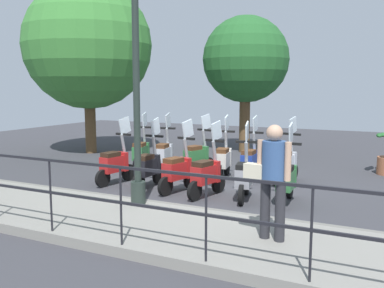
% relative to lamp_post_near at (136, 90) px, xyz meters
% --- Properties ---
extents(ground_plane, '(28.00, 28.00, 0.00)m').
position_rel_lamp_post_near_xyz_m(ground_plane, '(2.40, -0.30, -2.17)').
color(ground_plane, '#38383D').
extents(promenade_walkway, '(2.20, 20.00, 0.15)m').
position_rel_lamp_post_near_xyz_m(promenade_walkway, '(-0.75, -0.30, -2.10)').
color(promenade_walkway, gray).
rests_on(promenade_walkway, ground_plane).
extents(fence_railing, '(0.04, 16.03, 1.07)m').
position_rel_lamp_post_near_xyz_m(fence_railing, '(-1.80, -0.30, -1.28)').
color(fence_railing, black).
rests_on(fence_railing, promenade_walkway).
extents(lamp_post_near, '(0.26, 0.90, 4.54)m').
position_rel_lamp_post_near_xyz_m(lamp_post_near, '(0.00, 0.00, 0.00)').
color(lamp_post_near, '#232D28').
rests_on(lamp_post_near, promenade_walkway).
extents(pedestrian_with_bag, '(0.37, 0.66, 1.59)m').
position_rel_lamp_post_near_xyz_m(pedestrian_with_bag, '(-0.72, -2.64, -1.09)').
color(pedestrian_with_bag, '#28282D').
rests_on(pedestrian_with_bag, promenade_walkway).
extents(tree_large, '(4.19, 4.19, 5.67)m').
position_rel_lamp_post_near_xyz_m(tree_large, '(5.06, 5.22, 1.39)').
color(tree_large, brown).
rests_on(tree_large, ground_plane).
extents(tree_distant, '(2.88, 2.88, 4.57)m').
position_rel_lamp_post_near_xyz_m(tree_distant, '(7.53, 0.62, 0.93)').
color(tree_distant, brown).
rests_on(tree_distant, ground_plane).
extents(scooter_near_0, '(1.23, 0.44, 1.54)m').
position_rel_lamp_post_near_xyz_m(scooter_near_0, '(1.70, -2.26, -1.69)').
color(scooter_near_0, black).
rests_on(scooter_near_0, ground_plane).
extents(scooter_near_1, '(1.22, 0.49, 1.54)m').
position_rel_lamp_post_near_xyz_m(scooter_near_1, '(1.59, -1.45, -1.69)').
color(scooter_near_1, black).
rests_on(scooter_near_1, ground_plane).
extents(scooter_near_2, '(1.22, 0.49, 1.54)m').
position_rel_lamp_post_near_xyz_m(scooter_near_2, '(1.48, -0.68, -1.69)').
color(scooter_near_2, black).
rests_on(scooter_near_2, ground_plane).
extents(scooter_near_3, '(1.22, 0.49, 1.54)m').
position_rel_lamp_post_near_xyz_m(scooter_near_3, '(1.57, 0.02, -1.69)').
color(scooter_near_3, black).
rests_on(scooter_near_3, ground_plane).
extents(scooter_near_4, '(1.23, 0.44, 1.54)m').
position_rel_lamp_post_near_xyz_m(scooter_near_4, '(1.64, 0.81, -1.69)').
color(scooter_near_4, black).
rests_on(scooter_near_4, ground_plane).
extents(scooter_near_5, '(1.23, 0.46, 1.54)m').
position_rel_lamp_post_near_xyz_m(scooter_near_5, '(1.61, 1.68, -1.69)').
color(scooter_near_5, black).
rests_on(scooter_near_5, ground_plane).
extents(scooter_far_0, '(1.22, 0.49, 1.54)m').
position_rel_lamp_post_near_xyz_m(scooter_far_0, '(3.39, -1.83, -1.69)').
color(scooter_far_0, black).
rests_on(scooter_far_0, ground_plane).
extents(scooter_far_1, '(1.23, 0.44, 1.54)m').
position_rel_lamp_post_near_xyz_m(scooter_far_1, '(3.32, -1.00, -1.69)').
color(scooter_far_1, black).
rests_on(scooter_far_1, ground_plane).
extents(scooter_far_2, '(1.23, 0.47, 1.54)m').
position_rel_lamp_post_near_xyz_m(scooter_far_2, '(3.27, -0.33, -1.69)').
color(scooter_far_2, black).
rests_on(scooter_far_2, ground_plane).
extents(scooter_far_3, '(1.20, 0.54, 1.54)m').
position_rel_lamp_post_near_xyz_m(scooter_far_3, '(3.36, 0.43, -1.69)').
color(scooter_far_3, black).
rests_on(scooter_far_3, ground_plane).
extents(scooter_far_4, '(1.22, 0.48, 1.54)m').
position_rel_lamp_post_near_xyz_m(scooter_far_4, '(3.32, 1.37, -1.69)').
color(scooter_far_4, black).
rests_on(scooter_far_4, ground_plane).
extents(scooter_far_5, '(1.21, 0.52, 1.54)m').
position_rel_lamp_post_near_xyz_m(scooter_far_5, '(3.28, 2.05, -1.69)').
color(scooter_far_5, black).
rests_on(scooter_far_5, ground_plane).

